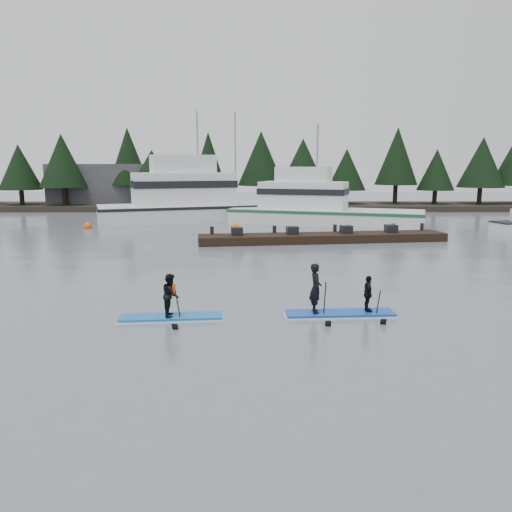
{
  "coord_description": "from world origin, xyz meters",
  "views": [
    {
      "loc": [
        -0.11,
        -14.12,
        4.72
      ],
      "look_at": [
        0.0,
        6.0,
        1.1
      ],
      "focal_mm": 35.0,
      "sensor_mm": 36.0,
      "label": 1
    }
  ],
  "objects_px": {
    "fishing_boat_medium": "(320,216)",
    "paddleboard_duo": "(338,299)",
    "floating_dock": "(323,238)",
    "paddleboard_solo": "(171,304)",
    "fishing_boat_large": "(203,211)"
  },
  "relations": [
    {
      "from": "paddleboard_duo",
      "to": "paddleboard_solo",
      "type": "bearing_deg",
      "value": -179.42
    },
    {
      "from": "floating_dock",
      "to": "fishing_boat_large",
      "type": "bearing_deg",
      "value": 116.05
    },
    {
      "from": "fishing_boat_medium",
      "to": "paddleboard_duo",
      "type": "xyz_separation_m",
      "value": [
        -2.86,
        -26.1,
        -0.12
      ]
    },
    {
      "from": "fishing_boat_medium",
      "to": "floating_dock",
      "type": "distance_m",
      "value": 10.27
    },
    {
      "from": "paddleboard_solo",
      "to": "floating_dock",
      "type": "bearing_deg",
      "value": 61.56
    },
    {
      "from": "paddleboard_duo",
      "to": "fishing_boat_large",
      "type": "bearing_deg",
      "value": 100.57
    },
    {
      "from": "fishing_boat_medium",
      "to": "fishing_boat_large",
      "type": "bearing_deg",
      "value": -179.57
    },
    {
      "from": "floating_dock",
      "to": "paddleboard_solo",
      "type": "distance_m",
      "value": 17.7
    },
    {
      "from": "fishing_boat_medium",
      "to": "paddleboard_solo",
      "type": "bearing_deg",
      "value": -88.6
    },
    {
      "from": "floating_dock",
      "to": "paddleboard_duo",
      "type": "height_order",
      "value": "paddleboard_duo"
    },
    {
      "from": "floating_dock",
      "to": "paddleboard_duo",
      "type": "xyz_separation_m",
      "value": [
        -1.74,
        -15.9,
        0.28
      ]
    },
    {
      "from": "floating_dock",
      "to": "paddleboard_duo",
      "type": "bearing_deg",
      "value": -103.84
    },
    {
      "from": "fishing_boat_medium",
      "to": "paddleboard_solo",
      "type": "height_order",
      "value": "fishing_boat_medium"
    },
    {
      "from": "paddleboard_solo",
      "to": "paddleboard_duo",
      "type": "xyz_separation_m",
      "value": [
        5.27,
        0.35,
        0.04
      ]
    },
    {
      "from": "floating_dock",
      "to": "paddleboard_solo",
      "type": "xyz_separation_m",
      "value": [
        -7.0,
        -16.26,
        0.25
      ]
    }
  ]
}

